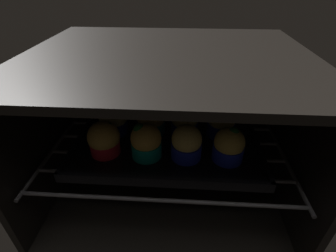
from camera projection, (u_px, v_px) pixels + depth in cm
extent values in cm
cube|color=black|center=(168.00, 180.00, 69.42)|extent=(59.00, 47.00, 1.50)
cube|color=black|center=(168.00, 57.00, 49.93)|extent=(59.00, 47.00, 1.50)
cube|color=black|center=(172.00, 89.00, 78.65)|extent=(59.00, 1.50, 34.00)
cube|color=black|center=(53.00, 125.00, 61.22)|extent=(1.50, 47.00, 34.00)
cube|color=black|center=(288.00, 133.00, 58.12)|extent=(1.50, 47.00, 34.00)
cylinder|color=#4C494C|center=(161.00, 200.00, 45.69)|extent=(54.00, 0.80, 0.80)
cylinder|color=#4C494C|center=(164.00, 176.00, 50.98)|extent=(54.00, 0.80, 0.80)
cylinder|color=#4C494C|center=(166.00, 156.00, 56.26)|extent=(54.00, 0.80, 0.80)
cylinder|color=#4C494C|center=(168.00, 140.00, 61.54)|extent=(54.00, 0.80, 0.80)
cylinder|color=#4C494C|center=(169.00, 126.00, 66.82)|extent=(54.00, 0.80, 0.80)
cylinder|color=#4C494C|center=(171.00, 114.00, 72.10)|extent=(54.00, 0.80, 0.80)
cylinder|color=#4C494C|center=(172.00, 104.00, 77.39)|extent=(54.00, 0.80, 0.80)
cylinder|color=#4C494C|center=(63.00, 136.00, 63.00)|extent=(0.80, 42.00, 0.80)
cylinder|color=#4C494C|center=(277.00, 144.00, 60.08)|extent=(0.80, 42.00, 0.80)
cube|color=black|center=(168.00, 135.00, 61.63)|extent=(42.71, 34.02, 1.20)
cube|color=black|center=(162.00, 180.00, 47.17)|extent=(42.71, 0.80, 1.00)
cube|color=black|center=(171.00, 101.00, 74.87)|extent=(42.71, 0.80, 1.00)
cube|color=black|center=(86.00, 128.00, 62.15)|extent=(0.80, 34.02, 1.00)
cube|color=black|center=(253.00, 134.00, 59.89)|extent=(0.80, 34.02, 1.00)
cylinder|color=red|center=(105.00, 146.00, 54.14)|extent=(6.60, 6.60, 3.46)
sphere|color=gold|center=(104.00, 137.00, 52.78)|extent=(7.03, 7.03, 7.03)
sphere|color=#19511E|center=(108.00, 127.00, 52.06)|extent=(2.19, 2.19, 2.19)
cylinder|color=#0C8C84|center=(147.00, 149.00, 53.24)|extent=(6.60, 6.60, 3.46)
sphere|color=gold|center=(146.00, 138.00, 51.68)|extent=(6.61, 6.61, 6.61)
sphere|color=#19511E|center=(140.00, 129.00, 50.48)|extent=(2.57, 2.57, 2.57)
cylinder|color=#1928B7|center=(186.00, 150.00, 52.86)|extent=(6.60, 6.60, 3.46)
sphere|color=#DBBC60|center=(187.00, 139.00, 51.25)|extent=(6.43, 6.43, 6.43)
cylinder|color=#1928B7|center=(228.00, 152.00, 52.30)|extent=(6.60, 6.60, 3.46)
sphere|color=gold|center=(229.00, 142.00, 50.83)|extent=(6.43, 6.43, 6.43)
sphere|color=#19511E|center=(234.00, 132.00, 49.45)|extent=(2.26, 2.26, 2.26)
cylinder|color=#1928B7|center=(115.00, 126.00, 60.76)|extent=(6.60, 6.60, 3.46)
sphere|color=#E0CC7A|center=(113.00, 117.00, 59.30)|extent=(6.87, 6.87, 6.87)
cylinder|color=#0C8C84|center=(152.00, 126.00, 60.71)|extent=(6.60, 6.60, 3.46)
sphere|color=gold|center=(151.00, 117.00, 59.31)|extent=(6.85, 6.85, 6.85)
cylinder|color=#1928B7|center=(184.00, 127.00, 60.24)|extent=(6.60, 6.60, 3.46)
sphere|color=#DBBC60|center=(185.00, 118.00, 58.74)|extent=(6.52, 6.52, 6.52)
sphere|color=#1E6023|center=(185.00, 111.00, 57.71)|extent=(1.65, 1.65, 1.65)
cylinder|color=#1928B7|center=(220.00, 129.00, 59.85)|extent=(6.60, 6.60, 3.46)
sphere|color=#DBBC60|center=(222.00, 121.00, 58.61)|extent=(6.29, 6.29, 6.29)
cylinder|color=#1928B7|center=(124.00, 109.00, 68.17)|extent=(6.60, 6.60, 3.46)
sphere|color=#DBBC60|center=(123.00, 100.00, 66.70)|extent=(6.55, 6.55, 6.55)
cylinder|color=#1928B7|center=(155.00, 109.00, 67.85)|extent=(6.60, 6.60, 3.46)
sphere|color=#DBBC60|center=(155.00, 100.00, 66.29)|extent=(6.34, 6.34, 6.34)
cylinder|color=silver|center=(186.00, 111.00, 67.03)|extent=(6.60, 6.60, 3.46)
sphere|color=gold|center=(187.00, 103.00, 65.68)|extent=(7.22, 7.22, 7.22)
cylinder|color=#1928B7|center=(218.00, 111.00, 66.92)|extent=(6.60, 6.60, 3.46)
sphere|color=gold|center=(219.00, 102.00, 65.42)|extent=(6.62, 6.62, 6.62)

